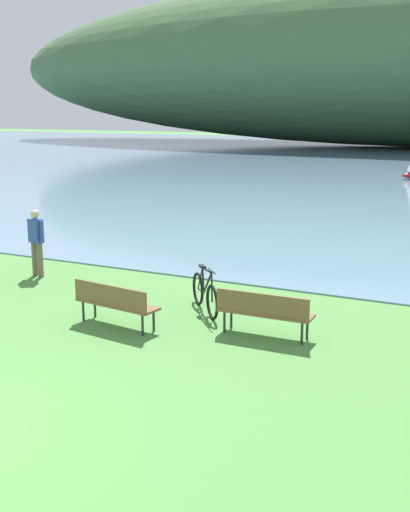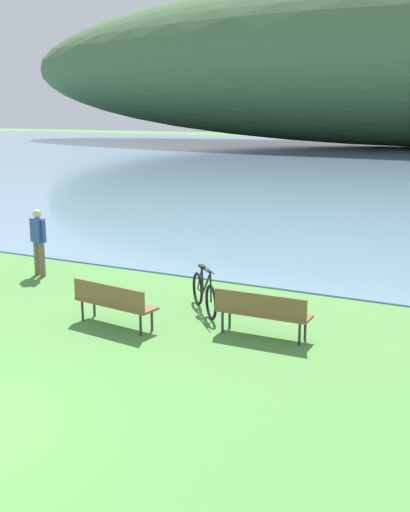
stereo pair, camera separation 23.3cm
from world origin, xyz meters
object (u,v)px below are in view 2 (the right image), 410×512
Objects in this scene: person_at_shoreline at (38,238)px; bicycle_leaning_near_bench at (204,294)px; park_bench_further_along at (113,301)px; park_bench_near_camera at (262,310)px.

bicycle_leaning_near_bench is at bearing -8.34° from person_at_shoreline.
bicycle_leaning_near_bench reaches higher than park_bench_further_along.
person_at_shoreline reaches higher than park_bench_further_along.
bicycle_leaning_near_bench reaches higher than park_bench_near_camera.
park_bench_further_along is 1.38× the size of bicycle_leaning_near_bench.
park_bench_further_along is 1.08× the size of person_at_shoreline.
park_bench_near_camera is at bearing -13.47° from person_at_shoreline.
bicycle_leaning_near_bench is at bearing 152.26° from park_bench_near_camera.
park_bench_near_camera is 1.35× the size of bicycle_leaning_near_bench.
person_at_shoreline is at bearing 171.66° from bicycle_leaning_near_bench.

